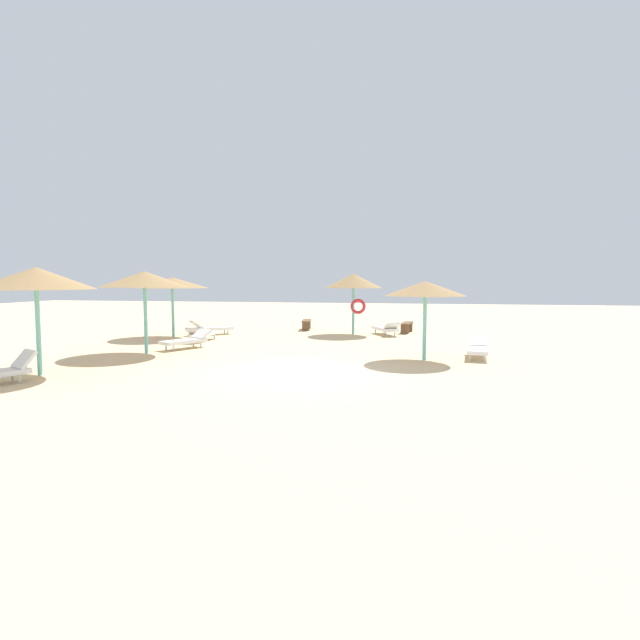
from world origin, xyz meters
TOP-DOWN VIEW (x-y plane):
  - ground_plane at (0.00, 0.00)m, footprint 80.00×80.00m
  - parasol_0 at (-7.41, 7.17)m, footprint 3.06×3.06m
  - parasol_1 at (-5.94, 2.42)m, footprint 2.96×2.96m
  - parasol_2 at (0.18, 9.87)m, footprint 2.61×2.61m
  - parasol_3 at (3.37, 2.87)m, footprint 2.51×2.51m
  - parasol_4 at (-6.60, -1.74)m, footprint 2.95×2.95m
  - lounger_0 at (-5.57, 6.08)m, footprint 0.64×1.91m
  - lounger_1 at (-5.15, 3.85)m, footprint 1.43×1.99m
  - lounger_2 at (1.69, 9.85)m, footprint 1.45×1.99m
  - lounger_3 at (5.06, 3.68)m, footprint 0.83×1.97m
  - lounger_5 at (-6.17, 8.34)m, footprint 1.84×1.74m
  - bench_0 at (-2.41, 11.49)m, footprint 0.64×1.55m
  - bench_1 at (2.58, 11.03)m, footprint 0.60×1.54m

SIDE VIEW (x-z plane):
  - ground_plane at x=0.00m, z-range 0.00..0.00m
  - lounger_3 at x=5.06m, z-range -0.01..0.62m
  - lounger_0 at x=-5.57m, z-range -0.01..0.63m
  - lounger_2 at x=1.69m, z-range -0.01..0.63m
  - lounger_1 at x=-5.15m, z-range -0.02..0.64m
  - lounger_5 at x=-6.17m, z-range -0.03..0.66m
  - bench_0 at x=-2.41m, z-range 0.10..0.59m
  - bench_1 at x=2.58m, z-range 0.10..0.59m
  - parasol_3 at x=3.37m, z-range 1.00..3.48m
  - parasol_0 at x=-7.41m, z-range 1.07..3.68m
  - parasol_2 at x=0.18m, z-range 1.04..3.82m
  - parasol_1 at x=-5.94m, z-range 1.13..3.93m
  - parasol_4 at x=-6.60m, z-range 1.13..3.98m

